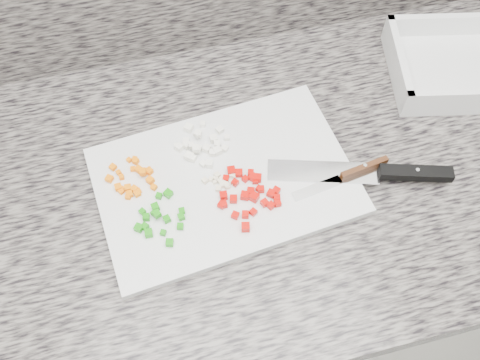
% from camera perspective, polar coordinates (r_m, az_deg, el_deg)
% --- Properties ---
extents(cabinet, '(3.92, 0.62, 0.86)m').
position_cam_1_polar(cabinet, '(1.29, -0.06, -10.29)').
color(cabinet, silver).
rests_on(cabinet, ground).
extents(countertop, '(3.96, 0.64, 0.04)m').
position_cam_1_polar(countertop, '(0.89, -0.08, -0.08)').
color(countertop, '#67615B').
rests_on(countertop, cabinet).
extents(cutting_board, '(0.43, 0.31, 0.01)m').
position_cam_1_polar(cutting_board, '(0.86, -1.63, -0.08)').
color(cutting_board, silver).
rests_on(cutting_board, countertop).
extents(carrot_pile, '(0.08, 0.08, 0.02)m').
position_cam_1_polar(carrot_pile, '(0.86, -11.30, 0.12)').
color(carrot_pile, orange).
rests_on(carrot_pile, cutting_board).
extents(onion_pile, '(0.09, 0.09, 0.02)m').
position_cam_1_polar(onion_pile, '(0.88, -4.24, 3.67)').
color(onion_pile, white).
rests_on(onion_pile, cutting_board).
extents(green_pepper_pile, '(0.08, 0.10, 0.02)m').
position_cam_1_polar(green_pepper_pile, '(0.82, -8.70, -4.04)').
color(green_pepper_pile, '#18890C').
rests_on(green_pepper_pile, cutting_board).
extents(red_pepper_pile, '(0.10, 0.12, 0.01)m').
position_cam_1_polar(red_pepper_pile, '(0.83, 0.94, -1.51)').
color(red_pepper_pile, '#C70902').
rests_on(red_pepper_pile, cutting_board).
extents(garlic_pile, '(0.06, 0.04, 0.01)m').
position_cam_1_polar(garlic_pile, '(0.84, -2.05, -0.15)').
color(garlic_pile, beige).
rests_on(garlic_pile, cutting_board).
extents(chef_knife, '(0.29, 0.11, 0.02)m').
position_cam_1_polar(chef_knife, '(0.88, 15.09, 0.76)').
color(chef_knife, silver).
rests_on(chef_knife, cutting_board).
extents(paring_knife, '(0.17, 0.04, 0.02)m').
position_cam_1_polar(paring_knife, '(0.87, 11.89, 0.70)').
color(paring_knife, silver).
rests_on(paring_knife, cutting_board).
extents(tray, '(0.30, 0.24, 0.06)m').
position_cam_1_polar(tray, '(1.07, 22.92, 11.13)').
color(tray, silver).
rests_on(tray, countertop).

